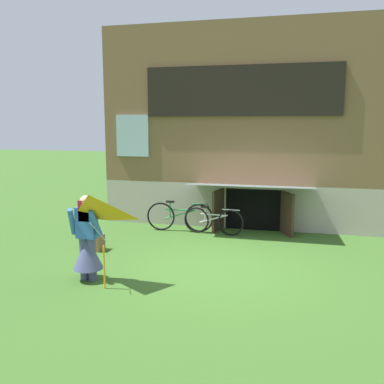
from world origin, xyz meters
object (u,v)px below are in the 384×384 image
(wooden_crate, at_px, (94,242))
(kite, at_px, (90,220))
(bicycle_green, at_px, (180,217))
(bicycle_silver, at_px, (213,221))
(person, at_px, (87,245))

(wooden_crate, bearing_deg, kite, -63.96)
(kite, relative_size, bicycle_green, 0.88)
(kite, relative_size, bicycle_silver, 0.99)
(bicycle_green, relative_size, wooden_crate, 4.68)
(person, height_order, bicycle_silver, person)
(person, height_order, wooden_crate, person)
(wooden_crate, bearing_deg, bicycle_silver, 40.87)
(bicycle_green, height_order, wooden_crate, bicycle_green)
(person, distance_m, bicycle_silver, 3.91)
(bicycle_green, bearing_deg, kite, -97.45)
(kite, bearing_deg, wooden_crate, 116.04)
(kite, xyz_separation_m, bicycle_silver, (1.16, 4.13, -0.88))
(person, relative_size, kite, 1.00)
(person, distance_m, wooden_crate, 1.86)
(kite, xyz_separation_m, wooden_crate, (-1.07, 2.20, -1.05))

